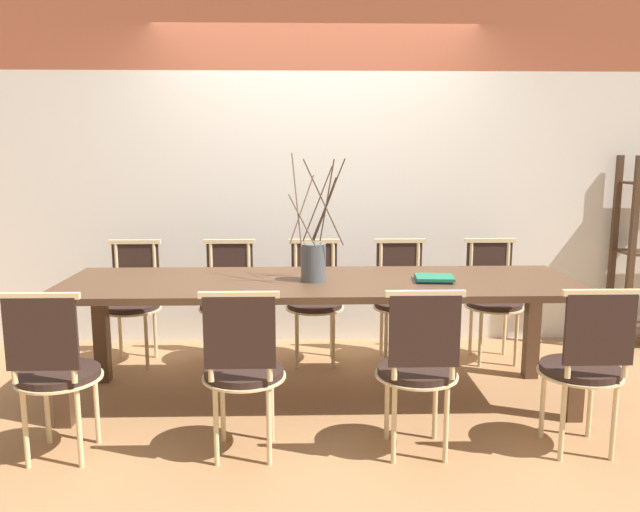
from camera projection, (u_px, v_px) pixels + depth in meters
name	position (u px, v px, depth m)	size (l,w,h in m)	color
ground_plane	(320.00, 399.00, 3.93)	(16.00, 16.00, 0.00)	#9E7047
wall_rear	(316.00, 143.00, 4.92)	(12.00, 0.06, 3.20)	silver
dining_table	(320.00, 294.00, 3.81)	(3.13, 0.90, 0.76)	#4C3321
chair_near_leftend	(55.00, 368.00, 3.08)	(0.42, 0.42, 0.89)	black
chair_near_left	(243.00, 366.00, 3.10)	(0.42, 0.42, 0.89)	black
chair_near_center	(419.00, 364.00, 3.13)	(0.42, 0.42, 0.89)	black
chair_near_right	(585.00, 363.00, 3.15)	(0.42, 0.42, 0.89)	black
chair_far_leftend	(133.00, 297.00, 4.54)	(0.42, 0.42, 0.89)	black
chair_far_left	(229.00, 297.00, 4.56)	(0.42, 0.42, 0.89)	black
chair_far_center	(315.00, 296.00, 4.58)	(0.42, 0.42, 0.89)	black
chair_far_right	(401.00, 296.00, 4.59)	(0.42, 0.42, 0.89)	black
chair_far_rightend	(493.00, 295.00, 4.61)	(0.42, 0.42, 0.89)	black
vase_centerpiece	(314.00, 260.00, 3.76)	(0.34, 0.38, 0.77)	#4C5156
book_stack	(434.00, 278.00, 3.77)	(0.25, 0.21, 0.03)	#234C8C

